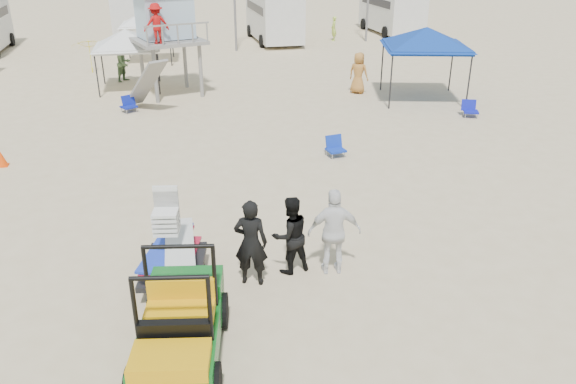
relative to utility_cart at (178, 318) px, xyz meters
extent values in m
plane|color=beige|center=(2.08, 0.34, -0.88)|extent=(140.00, 140.00, 0.00)
cube|color=#0E5A1B|center=(0.02, 0.03, -0.33)|extent=(1.68, 2.67, 0.44)
cube|color=orange|center=(0.02, 0.03, -0.06)|extent=(1.24, 0.90, 0.24)
cube|color=black|center=(0.02, 2.33, -0.46)|extent=(1.46, 1.88, 0.11)
cylinder|color=black|center=(-0.47, 2.33, -0.65)|extent=(0.26, 0.47, 0.45)
imported|color=black|center=(1.52, 2.03, 0.03)|extent=(0.77, 0.63, 1.81)
imported|color=black|center=(2.37, 2.28, -0.05)|extent=(0.94, 0.81, 1.66)
imported|color=white|center=(3.22, 2.03, 0.05)|extent=(1.14, 0.60, 1.85)
cylinder|color=gray|center=(-0.24, 16.51, 0.25)|extent=(0.16, 0.16, 2.25)
cube|color=gray|center=(0.75, 17.50, 1.45)|extent=(3.32, 3.32, 0.14)
cube|color=#A4C0D4|center=(0.75, 17.77, 2.50)|extent=(2.47, 2.29, 1.89)
imported|color=#B20F0F|center=(0.03, 16.60, 2.31)|extent=(1.02, 0.59, 1.58)
cylinder|color=black|center=(9.51, 12.70, 0.25)|extent=(0.06, 0.06, 2.26)
pyramid|color=navy|center=(11.05, 14.24, 2.13)|extent=(3.99, 3.99, 0.80)
cube|color=navy|center=(11.05, 14.24, 1.33)|extent=(3.99, 3.99, 0.18)
cylinder|color=black|center=(-2.33, 17.71, 0.08)|extent=(0.06, 0.06, 1.92)
pyramid|color=silver|center=(-1.06, 18.99, 1.80)|extent=(2.79, 2.79, 0.80)
cube|color=silver|center=(-1.06, 18.99, 1.00)|extent=(2.79, 2.79, 0.18)
cylinder|color=black|center=(-1.35, 23.89, 0.15)|extent=(0.06, 0.06, 2.05)
pyramid|color=white|center=(-0.12, 25.13, 1.92)|extent=(2.85, 2.85, 0.80)
cube|color=white|center=(-0.12, 25.13, 1.12)|extent=(2.85, 2.85, 0.18)
imported|color=yellow|center=(-3.02, 23.00, -0.04)|extent=(2.60, 2.60, 1.67)
cone|color=#FB4407|center=(-4.73, 10.03, -0.63)|extent=(0.34, 0.34, 0.50)
cube|color=#0E1C98|center=(-1.09, 15.11, -0.66)|extent=(0.72, 0.71, 0.06)
cube|color=#0E1C98|center=(-1.09, 15.35, -0.46)|extent=(0.55, 0.42, 0.44)
cylinder|color=#B2B2B7|center=(-1.31, 14.91, -0.78)|extent=(0.03, 0.03, 0.20)
cube|color=#1030AD|center=(5.35, 8.43, -0.66)|extent=(0.61, 0.58, 0.06)
cube|color=#1030AD|center=(5.35, 8.67, -0.46)|extent=(0.56, 0.26, 0.44)
cylinder|color=#B2B2B7|center=(5.13, 8.23, -0.78)|extent=(0.03, 0.03, 0.20)
cube|color=#0F18AB|center=(11.74, 11.32, -0.66)|extent=(0.69, 0.67, 0.06)
cube|color=#0F18AB|center=(11.74, 11.56, -0.46)|extent=(0.56, 0.36, 0.44)
cylinder|color=#B2B2B7|center=(11.52, 11.12, -0.78)|extent=(0.03, 0.03, 0.20)
cube|color=silver|center=(-0.92, 31.84, 0.87)|extent=(2.50, 6.50, 3.00)
cube|color=black|center=(-0.92, 31.84, 1.32)|extent=(2.54, 5.20, 0.50)
cylinder|color=black|center=(-2.17, 29.76, -0.48)|extent=(0.25, 0.80, 0.80)
cube|color=silver|center=(8.08, 30.34, 0.87)|extent=(2.50, 7.00, 3.00)
cube|color=black|center=(8.08, 30.34, 1.32)|extent=(2.54, 5.60, 0.50)
cylinder|color=black|center=(6.83, 28.10, -0.48)|extent=(0.25, 0.80, 0.80)
cube|color=silver|center=(17.08, 31.84, 0.87)|extent=(2.50, 6.60, 3.00)
cube|color=black|center=(17.08, 31.84, 1.32)|extent=(2.54, 5.28, 0.50)
cylinder|color=black|center=(15.83, 29.73, -0.48)|extent=(0.25, 0.80, 0.80)
imported|color=#537345|center=(-1.35, 20.67, -0.02)|extent=(1.02, 1.05, 1.71)
imported|color=#B9DD53|center=(12.02, 29.55, -0.08)|extent=(0.43, 0.61, 1.58)
imported|color=#AF7232|center=(8.78, 15.86, 0.02)|extent=(1.03, 1.01, 1.79)
camera|label=1|loc=(0.00, -7.39, 5.42)|focal=35.00mm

